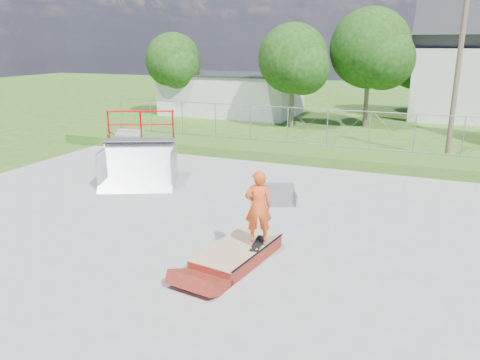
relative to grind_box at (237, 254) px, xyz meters
The scene contains 17 objects.
ground 3.09m from the grind_box, 143.02° to the left, with size 120.00×120.00×0.00m, color #315819.
concrete_pad 3.09m from the grind_box, 143.02° to the left, with size 20.00×16.00×0.04m, color gray.
grass_berm 11.62m from the grind_box, 102.24° to the left, with size 24.00×3.00×0.50m, color #315819.
grind_box is the anchor object (origin of this frame).
quarter_pipe 7.66m from the grind_box, 142.97° to the left, with size 2.76×2.34×2.76m, color #ACAEB4, non-canonical shape.
flat_bank_ramp 4.81m from the grind_box, 96.82° to the left, with size 1.43×1.53×0.44m, color #ACAEB4, non-canonical shape.
skateboard 0.57m from the grind_box, 30.32° to the left, with size 0.22×0.80×0.02m, color black.
skater 1.27m from the grind_box, 30.32° to the left, with size 0.68×0.44×1.85m, color #ED511A.
concrete_stairs 15.22m from the grind_box, 136.09° to the left, with size 1.50×1.60×0.80m, color gray, non-canonical shape.
chain_link_fence 12.66m from the grind_box, 101.27° to the left, with size 20.00×0.06×1.80m, color gray, non-canonical shape.
utility_building_flat 26.08m from the grind_box, 113.68° to the left, with size 10.00×6.00×3.00m, color white.
gable_house 28.84m from the grind_box, 76.79° to the left, with size 8.40×6.08×8.94m.
utility_pole 15.23m from the grind_box, 70.02° to the left, with size 0.24×0.24×8.00m, color brown.
tree_left_near 20.54m from the grind_box, 102.08° to the left, with size 4.76×4.48×6.65m.
tree_center 22.16m from the grind_box, 89.15° to the left, with size 5.44×5.12×7.60m.
tree_left_far 26.22m from the grind_box, 123.26° to the left, with size 4.42×4.16×6.18m.
tree_back_mid 30.04m from the grind_box, 84.71° to the left, with size 4.08×3.84×5.70m.
Camera 1 is at (6.66, -11.85, 5.29)m, focal length 35.00 mm.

